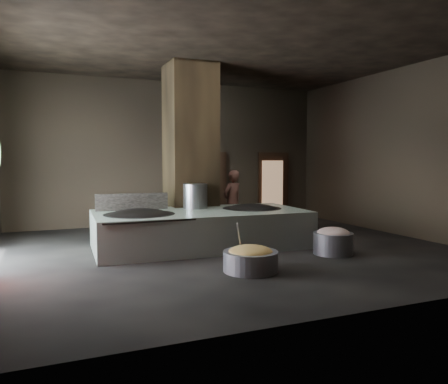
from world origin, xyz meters
name	(u,v)px	position (x,y,z in m)	size (l,w,h in m)	color
floor	(230,251)	(0.00, 0.00, -0.05)	(10.00, 9.00, 0.10)	black
ceiling	(230,46)	(0.00, 0.00, 4.55)	(10.00, 9.00, 0.10)	black
back_wall	(173,153)	(0.00, 4.55, 2.25)	(10.00, 0.10, 4.50)	black
front_wall	(370,143)	(0.00, -4.55, 2.25)	(10.00, 0.10, 4.50)	black
right_wall	(402,152)	(5.05, 0.00, 2.25)	(0.10, 9.00, 4.50)	black
pillar	(190,152)	(-0.30, 1.90, 2.25)	(1.20, 1.20, 4.50)	black
hearth_platform	(201,229)	(-0.51, 0.51, 0.42)	(4.86, 2.32, 0.84)	#AFBFAC
platform_cap	(201,212)	(-0.51, 0.51, 0.82)	(4.75, 2.28, 0.03)	black
wok_left	(139,218)	(-1.96, 0.46, 0.75)	(1.53, 1.53, 0.42)	black
wok_left_rim	(139,215)	(-1.96, 0.46, 0.82)	(1.56, 1.56, 0.05)	black
wok_right	(252,212)	(0.84, 0.56, 0.75)	(1.43, 1.43, 0.40)	black
wok_right_rim	(252,209)	(0.84, 0.56, 0.82)	(1.46, 1.46, 0.05)	black
stock_pot	(195,197)	(-0.46, 1.06, 1.13)	(0.59, 0.59, 0.63)	gray
splash_guard	(132,202)	(-1.96, 1.26, 1.03)	(1.69, 0.06, 0.42)	black
cook	(232,202)	(0.95, 1.99, 0.87)	(0.64, 0.41, 1.75)	brown
veg_basin	(251,261)	(-0.44, -1.98, 0.19)	(1.00, 1.00, 0.37)	slate
veg_fill	(251,252)	(-0.44, -1.98, 0.35)	(0.82, 0.82, 0.25)	#A5AF55
ladle	(240,241)	(-0.59, -1.83, 0.55)	(0.03, 0.03, 0.79)	gray
meat_basin	(333,243)	(1.85, -1.35, 0.23)	(0.85, 0.85, 0.46)	slate
meat_fill	(333,233)	(1.85, -1.35, 0.45)	(0.70, 0.70, 0.27)	tan
doorway_near	(209,188)	(1.20, 4.45, 1.10)	(1.18, 0.08, 2.38)	black
doorway_near_glow	(206,189)	(1.14, 4.64, 1.05)	(0.81, 0.04, 1.91)	#8C6647
doorway_far	(273,186)	(3.60, 4.45, 1.10)	(1.18, 0.08, 2.38)	black
doorway_far_glow	(272,188)	(3.51, 4.35, 1.05)	(0.81, 0.04, 1.92)	#8C6647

